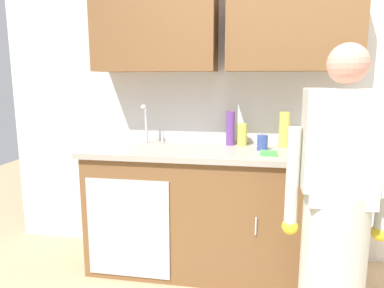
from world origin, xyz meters
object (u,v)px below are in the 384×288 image
Objects in this scene: person_at_sink at (335,224)px; cup_by_sink at (262,143)px; sponge at (269,153)px; bottle_cleaner_spray at (230,128)px; bottle_dish_liquid at (284,129)px; bottle_water_short at (343,132)px; bottle_soap at (242,135)px; knife_on_counter at (107,143)px; sink at (146,148)px.

cup_by_sink is at bearing 118.80° from person_at_sink.
bottle_cleaner_spray is at bearing 129.65° from sponge.
bottle_dish_liquid is 0.43m from bottle_water_short.
person_at_sink is at bearing -75.40° from bottle_dish_liquid.
person_at_sink is 0.97m from bottle_water_short.
knife_on_counter is at bearing -174.37° from bottle_soap.
bottle_soap is at bearing 133.14° from cup_by_sink.
person_at_sink reaches higher than cup_by_sink.
sink is at bearing -179.27° from cup_by_sink.
cup_by_sink is 0.46× the size of knife_on_counter.
bottle_water_short is at bearing 2.35° from bottle_soap.
bottle_cleaner_spray reaches higher than bottle_water_short.
cup_by_sink is (0.15, -0.16, -0.03)m from bottle_soap.
sink reaches higher than cup_by_sink.
person_at_sink is at bearing -56.42° from sponge.
sponge is (0.28, -0.34, -0.12)m from bottle_cleaner_spray.
sink reaches higher than bottle_water_short.
sponge is at bearing -148.51° from knife_on_counter.
bottle_dish_liquid reaches higher than bottle_water_short.
bottle_cleaner_spray reaches higher than cup_by_sink.
bottle_cleaner_spray is at bearing 15.48° from sink.
cup_by_sink is (-0.16, -0.15, -0.08)m from bottle_dish_liquid.
bottle_cleaner_spray is at bearing -178.02° from bottle_water_short.
bottle_dish_liquid is 1.02× the size of bottle_cleaner_spray.
bottle_soap is 0.63× the size of bottle_dish_liquid.
person_at_sink is 6.06× the size of bottle_dish_liquid.
sink is 1.91× the size of bottle_cleaner_spray.
bottle_water_short reaches higher than bottle_soap.
knife_on_counter is at bearing -175.71° from bottle_water_short.
cup_by_sink is at bearing -137.14° from bottle_dish_liquid.
bottle_dish_liquid reaches higher than knife_on_counter.
sink is at bearing -148.94° from knife_on_counter.
cup_by_sink is at bearing 0.73° from sink.
cup_by_sink is at bearing 102.52° from sponge.
bottle_dish_liquid is 1.38m from knife_on_counter.
bottle_soap is 0.39m from sponge.
sponge is at bearing -146.15° from bottle_water_short.
bottle_dish_liquid is at bearing -2.30° from bottle_soap.
bottle_water_short is 0.98× the size of knife_on_counter.
sink reaches higher than bottle_cleaner_spray.
sink is at bearing -166.54° from bottle_soap.
sponge is at bearing -10.38° from sink.
sink is 0.92m from sponge.
knife_on_counter is at bearing 169.46° from sponge.
bottle_dish_liquid is 2.43× the size of sponge.
sink is at bearing -171.19° from bottle_dish_liquid.
cup_by_sink is at bearing -162.02° from bottle_water_short.
sink reaches higher than bottle_dish_liquid.
person_at_sink is 6.18× the size of bottle_cleaner_spray.
bottle_cleaner_spray reaches higher than bottle_soap.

